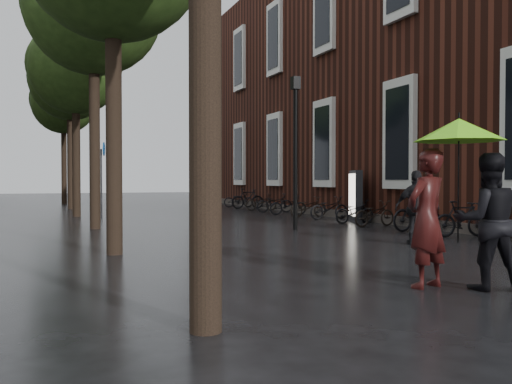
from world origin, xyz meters
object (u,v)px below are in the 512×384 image
person_black (487,221)px  pedestrian_walking (417,208)px  person_burgundy (427,218)px  lamp_post (295,137)px  parked_bicycles (316,207)px  ad_lightbox (355,196)px

person_black → pedestrian_walking: bearing=-92.6°
person_burgundy → lamp_post: size_ratio=0.42×
parked_bicycles → lamp_post: (-3.02, -4.33, 2.31)m
pedestrian_walking → ad_lightbox: (2.43, 6.45, 0.06)m
parked_bicycles → lamp_post: lamp_post is taller
parked_bicycles → ad_lightbox: size_ratio=10.27×
pedestrian_walking → lamp_post: size_ratio=0.38×
pedestrian_walking → parked_bicycles: size_ratio=0.09×
person_burgundy → parked_bicycles: bearing=-127.6°
pedestrian_walking → lamp_post: 4.79m
person_burgundy → parked_bicycles: person_burgundy is taller
person_black → pedestrian_walking: person_black is taller
person_burgundy → person_black: size_ratio=1.03×
parked_bicycles → ad_lightbox: bearing=-78.9°
parked_bicycles → person_burgundy: bearing=-112.0°
ad_lightbox → person_burgundy: bearing=-97.0°
person_black → lamp_post: lamp_post is taller
person_black → pedestrian_walking: size_ratio=1.09×
person_black → lamp_post: size_ratio=0.41×
ad_lightbox → person_black: bearing=-93.1°
person_burgundy → pedestrian_walking: (3.12, 4.10, -0.11)m
pedestrian_walking → parked_bicycles: (2.01, 8.61, -0.41)m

